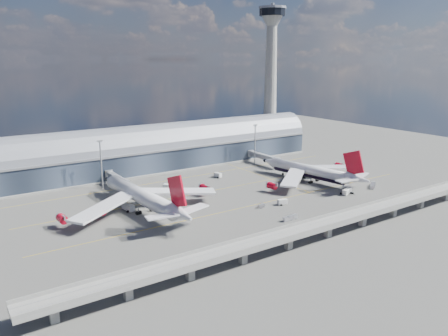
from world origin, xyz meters
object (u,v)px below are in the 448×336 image
airliner_left (143,197)px  service_truck_3 (300,175)px  service_truck_1 (283,202)px  cargo_train_2 (373,185)px  control_tower (271,79)px  service_truck_4 (218,175)px  cargo_train_1 (290,218)px  service_truck_2 (347,191)px  floodlight_mast_right (255,143)px  service_truck_5 (169,187)px  floodlight_mast_left (101,163)px  airliner_right (311,171)px  service_truck_0 (128,207)px  cargo_train_0 (262,206)px

airliner_left → service_truck_3: (97.54, 3.46, -5.39)m
service_truck_1 → cargo_train_2: size_ratio=0.51×
control_tower → service_truck_1: control_tower is taller
service_truck_4 → cargo_train_1: size_ratio=0.63×
cargo_train_1 → cargo_train_2: (69.39, 12.29, -0.03)m
service_truck_2 → cargo_train_2: size_ratio=0.82×
floodlight_mast_right → cargo_train_1: 102.84m
service_truck_3 → cargo_train_2: (18.51, -35.37, -0.41)m
service_truck_4 → control_tower: bearing=18.7°
service_truck_5 → cargo_train_2: (91.83, -54.78, -0.67)m
service_truck_1 → service_truck_5: (-33.09, 50.10, 0.25)m
service_truck_2 → service_truck_3: (2.47, 36.18, -0.10)m
floodlight_mast_left → service_truck_2: bearing=-38.2°
airliner_left → cargo_train_2: 120.49m
floodlight_mast_right → service_truck_3: (0.84, -41.28, -12.32)m
control_tower → cargo_train_2: bearing=-98.5°
airliner_right → floodlight_mast_right: bearing=80.2°
airliner_left → service_truck_1: (57.31, -27.23, -5.39)m
control_tower → service_truck_5: control_tower is taller
control_tower → cargo_train_2: 117.35m
floodlight_mast_right → service_truck_0: floodlight_mast_right is taller
airliner_right → service_truck_2: 27.58m
floodlight_mast_left → cargo_train_2: 142.42m
airliner_right → service_truck_2: airliner_right is taller
floodlight_mast_left → floodlight_mast_right: same height
floodlight_mast_right → airliner_right: bearing=-89.8°
control_tower → service_truck_5: (-107.48, -49.88, -50.07)m
floodlight_mast_left → airliner_left: bearing=-85.8°
airliner_right → cargo_train_1: (-50.21, -38.66, -4.73)m
service_truck_5 → cargo_train_0: service_truck_5 is taller
floodlight_mast_right → cargo_train_2: size_ratio=2.70×
floodlight_mast_right → airliner_left: size_ratio=0.33×
cargo_train_2 → cargo_train_1: bearing=133.8°
service_truck_4 → service_truck_5: bearing=179.8°
service_truck_3 → cargo_train_1: service_truck_3 is taller
service_truck_3 → cargo_train_1: 69.71m
floodlight_mast_right → service_truck_5: floodlight_mast_right is taller
airliner_left → service_truck_4: airliner_left is taller
service_truck_0 → service_truck_2: 107.19m
airliner_left → service_truck_0: size_ratio=9.93×
cargo_train_2 → airliner_right: bearing=69.8°
floodlight_mast_left → floodlight_mast_right: 100.00m
service_truck_2 → cargo_train_0: bearing=59.4°
airliner_left → service_truck_2: 100.68m
service_truck_5 → cargo_train_0: (22.84, -47.64, -0.81)m
service_truck_5 → service_truck_3: bearing=-49.0°
service_truck_1 → service_truck_5: size_ratio=0.73×
service_truck_0 → service_truck_5: service_truck_0 is taller
cargo_train_0 → floodlight_mast_left: bearing=62.9°
service_truck_0 → floodlight_mast_left: bearing=78.4°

